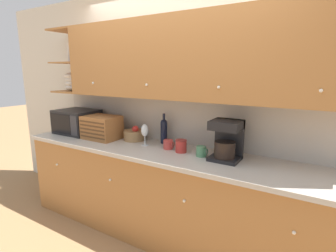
# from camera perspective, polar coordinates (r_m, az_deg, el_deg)

# --- Properties ---
(ground_plane) EXTENTS (24.00, 24.00, 0.00)m
(ground_plane) POSITION_cam_1_polar(r_m,az_deg,el_deg) (3.26, 2.19, -19.76)
(ground_plane) COLOR #9E754C
(wall_back) EXTENTS (5.74, 0.06, 2.60)m
(wall_back) POSITION_cam_1_polar(r_m,az_deg,el_deg) (2.84, 2.69, 3.51)
(wall_back) COLOR beige
(wall_back) RESTS_ON ground_plane
(counter_unit) EXTENTS (3.36, 0.67, 0.94)m
(counter_unit) POSITION_cam_1_polar(r_m,az_deg,el_deg) (2.79, -1.07, -14.47)
(counter_unit) COLOR #A36B38
(counter_unit) RESTS_ON ground_plane
(backsplash_panel) EXTENTS (3.34, 0.01, 0.50)m
(backsplash_panel) POSITION_cam_1_polar(r_m,az_deg,el_deg) (2.82, 2.32, 1.28)
(backsplash_panel) COLOR #B7B2A8
(backsplash_panel) RESTS_ON counter_unit
(upper_cabinets) EXTENTS (3.34, 0.38, 0.77)m
(upper_cabinets) POSITION_cam_1_polar(r_m,az_deg,el_deg) (2.55, 3.71, 14.40)
(upper_cabinets) COLOR #A36B38
(upper_cabinets) RESTS_ON backsplash_panel
(microwave) EXTENTS (0.51, 0.40, 0.29)m
(microwave) POSITION_cam_1_polar(r_m,az_deg,el_deg) (3.49, -19.19, 0.93)
(microwave) COLOR black
(microwave) RESTS_ON counter_unit
(bread_box) EXTENTS (0.41, 0.30, 0.26)m
(bread_box) POSITION_cam_1_polar(r_m,az_deg,el_deg) (3.11, -14.22, -0.31)
(bread_box) COLOR #996033
(bread_box) RESTS_ON counter_unit
(fruit_basket) EXTENTS (0.24, 0.24, 0.17)m
(fruit_basket) POSITION_cam_1_polar(r_m,az_deg,el_deg) (2.99, -7.30, -1.91)
(fruit_basket) COLOR #937047
(fruit_basket) RESTS_ON counter_unit
(wine_glass) EXTENTS (0.08, 0.08, 0.23)m
(wine_glass) POSITION_cam_1_polar(r_m,az_deg,el_deg) (2.75, -5.08, -1.10)
(wine_glass) COLOR silver
(wine_glass) RESTS_ON counter_unit
(wine_bottle) EXTENTS (0.07, 0.07, 0.33)m
(wine_bottle) POSITION_cam_1_polar(r_m,az_deg,el_deg) (2.82, -0.89, -0.87)
(wine_bottle) COLOR black
(wine_bottle) RESTS_ON counter_unit
(mug_blue_second) EXTENTS (0.11, 0.10, 0.09)m
(mug_blue_second) POSITION_cam_1_polar(r_m,az_deg,el_deg) (2.64, 0.07, -4.03)
(mug_blue_second) COLOR #B73D38
(mug_blue_second) RESTS_ON counter_unit
(storage_canister) EXTENTS (0.11, 0.11, 0.12)m
(storage_canister) POSITION_cam_1_polar(r_m,az_deg,el_deg) (2.53, 2.85, -4.38)
(storage_canister) COLOR #B22D28
(storage_canister) RESTS_ON counter_unit
(mug) EXTENTS (0.10, 0.09, 0.09)m
(mug) POSITION_cam_1_polar(r_m,az_deg,el_deg) (2.43, 7.27, -5.51)
(mug) COLOR #4C845B
(mug) RESTS_ON counter_unit
(coffee_maker) EXTENTS (0.26, 0.24, 0.35)m
(coffee_maker) POSITION_cam_1_polar(r_m,az_deg,el_deg) (2.36, 12.64, -2.96)
(coffee_maker) COLOR black
(coffee_maker) RESTS_ON counter_unit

